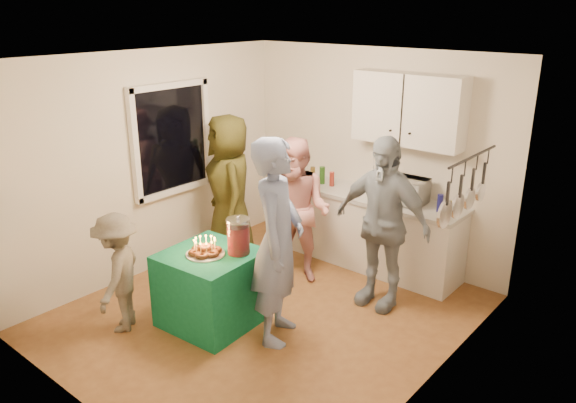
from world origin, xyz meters
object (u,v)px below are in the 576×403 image
Objects in this scene: punch_jar at (238,237)px; woman_back_center at (297,211)px; man_birthday at (278,242)px; woman_back_left at (229,189)px; party_table at (211,288)px; woman_back_right at (382,223)px; microwave at (403,190)px; child_near_left at (118,273)px; counter at (372,233)px.

woman_back_center is at bearing 98.79° from punch_jar.
man_birthday is 1.87m from woman_back_left.
party_table is 1.86m from woman_back_right.
punch_jar is 0.17× the size of man_birthday.
microwave is at bearing -34.11° from man_birthday.
punch_jar is 1.50m from woman_back_right.
woman_back_center is 0.91× the size of woman_back_right.
punch_jar is 1.14m from woman_back_center.
man_birthday reaches higher than woman_back_right.
party_table is at bearing -139.95° from punch_jar.
microwave is 0.44× the size of child_near_left.
party_table is 0.46× the size of woman_back_left.
punch_jar is 0.18× the size of woman_back_right.
man_birthday reaches higher than woman_back_left.
woman_back_center is (-0.48, -0.86, 0.41)m from counter.
woman_back_right is at bearing -7.35° from woman_back_center.
punch_jar is at bearing -94.68° from woman_back_center.
woman_back_center is (-0.86, -0.86, -0.22)m from microwave.
child_near_left is (-0.60, -0.65, 0.22)m from party_table.
party_table is at bearing -116.66° from microwave.
man_birthday is 1.60m from child_near_left.
man_birthday is (0.15, -1.92, 0.56)m from counter.
child_near_left is (-1.28, -0.89, -0.39)m from man_birthday.
woman_back_left reaches higher than punch_jar.
counter is at bearing 126.67° from woman_back_right.
counter is at bearing 66.02° from woman_back_left.
woman_back_right is (1.03, 0.11, 0.08)m from woman_back_center.
woman_back_right is at bearing 55.05° from punch_jar.
party_table is 0.46× the size of woman_back_right.
microwave is at bearing 102.91° from woman_back_right.
punch_jar is 0.46m from man_birthday.
microwave reaches higher than punch_jar.
man_birthday is at bearing -72.85° from woman_back_center.
counter reaches higher than party_table.
party_table is 0.94m from man_birthday.
party_table is at bearing 82.25° from man_birthday.
woman_back_right reaches higher than punch_jar.
child_near_left is at bearing -134.42° from punch_jar.
microwave is 2.08m from woman_back_left.
child_near_left is at bearing -121.77° from woman_back_center.
woman_back_left is 2.02m from woman_back_right.
party_table is (-0.91, -2.16, -0.68)m from microwave.
counter is 1.82× the size of child_near_left.
punch_jar is at bearing -8.78° from woman_back_left.
woman_back_left is 1.90m from child_near_left.
counter is 1.19× the size of woman_back_left.
counter is 0.73m from microwave.
woman_back_center reaches higher than child_near_left.
party_table is 0.62m from punch_jar.
woman_back_center is 1.39× the size of child_near_left.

